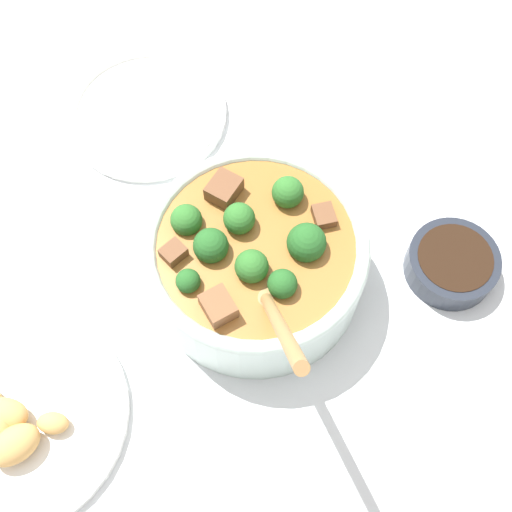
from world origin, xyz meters
TOP-DOWN VIEW (x-y plane):
  - ground_plane at (0.00, 0.00)m, footprint 4.00×4.00m
  - stew_bowl at (0.00, -0.00)m, footprint 0.29×0.24m
  - condiment_bowl at (-0.08, 0.21)m, footprint 0.10×0.10m
  - empty_plate at (-0.18, -0.21)m, footprint 0.21×0.21m
  - food_plate at (0.24, -0.19)m, footprint 0.24×0.24m

SIDE VIEW (x-z plane):
  - ground_plane at x=0.00m, z-range 0.00..0.00m
  - empty_plate at x=-0.18m, z-range 0.00..0.02m
  - food_plate at x=0.24m, z-range -0.01..0.03m
  - condiment_bowl at x=-0.08m, z-range 0.00..0.04m
  - stew_bowl at x=0.00m, z-range -0.08..0.19m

